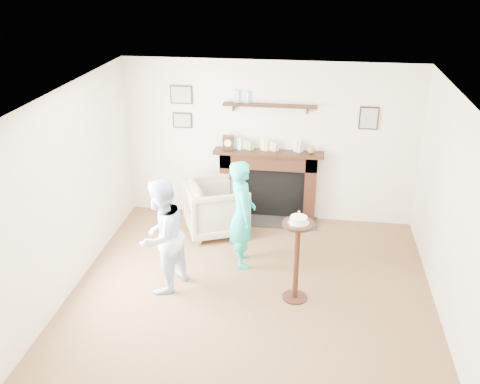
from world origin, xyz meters
name	(u,v)px	position (x,y,z in m)	size (l,w,h in m)	color
ground	(248,307)	(0.00, 0.00, 0.00)	(5.00, 5.00, 0.00)	brown
room_shell	(256,161)	(0.00, 0.69, 1.62)	(4.54, 5.02, 2.52)	beige
armchair	(217,231)	(-0.72, 1.85, 0.00)	(0.86, 0.89, 0.81)	#C7B394
man	(165,287)	(-1.11, 0.27, 0.00)	(0.72, 0.56, 1.48)	silver
woman	(242,262)	(-0.21, 1.00, 0.00)	(0.55, 0.36, 1.50)	#1EAEA4
pedestal_table	(297,246)	(0.55, 0.28, 0.74)	(0.37, 0.37, 1.20)	black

